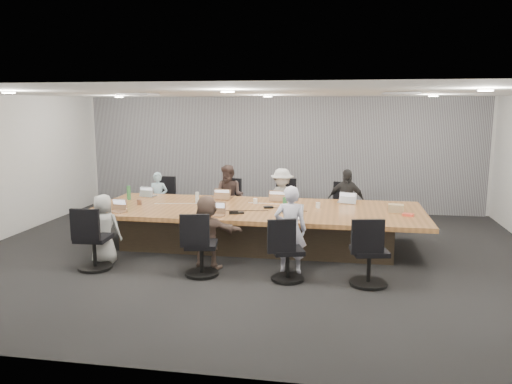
% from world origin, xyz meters
% --- Properties ---
extents(floor, '(10.00, 8.00, 0.00)m').
position_xyz_m(floor, '(0.00, 0.00, 0.00)').
color(floor, black).
rests_on(floor, ground).
extents(ceiling, '(10.00, 8.00, 0.00)m').
position_xyz_m(ceiling, '(0.00, 0.00, 2.80)').
color(ceiling, white).
rests_on(ceiling, wall_back).
extents(wall_back, '(10.00, 0.00, 2.80)m').
position_xyz_m(wall_back, '(0.00, 4.00, 1.40)').
color(wall_back, beige).
rests_on(wall_back, ground).
extents(wall_front, '(10.00, 0.00, 2.80)m').
position_xyz_m(wall_front, '(0.00, -4.00, 1.40)').
color(wall_front, beige).
rests_on(wall_front, ground).
extents(curtain, '(9.80, 0.04, 2.80)m').
position_xyz_m(curtain, '(0.00, 3.92, 1.40)').
color(curtain, gray).
rests_on(curtain, ground).
extents(conference_table, '(6.00, 2.20, 0.74)m').
position_xyz_m(conference_table, '(0.00, 0.50, 0.40)').
color(conference_table, '#3C3022').
rests_on(conference_table, ground).
extents(chair_0, '(0.55, 0.55, 0.79)m').
position_xyz_m(chair_0, '(-2.42, 2.20, 0.40)').
color(chair_0, black).
rests_on(chair_0, ground).
extents(chair_1, '(0.65, 0.65, 0.79)m').
position_xyz_m(chair_1, '(-0.83, 2.20, 0.39)').
color(chair_1, black).
rests_on(chair_1, ground).
extents(chair_2, '(0.62, 0.62, 0.82)m').
position_xyz_m(chair_2, '(0.30, 2.20, 0.41)').
color(chair_2, black).
rests_on(chair_2, ground).
extents(chair_3, '(0.64, 0.64, 0.74)m').
position_xyz_m(chair_3, '(1.62, 2.20, 0.37)').
color(chair_3, black).
rests_on(chair_3, ground).
extents(chair_4, '(0.60, 0.60, 0.85)m').
position_xyz_m(chair_4, '(-2.35, -1.20, 0.43)').
color(chair_4, black).
rests_on(chair_4, ground).
extents(chair_5, '(0.63, 0.63, 0.81)m').
position_xyz_m(chair_5, '(-0.58, -1.20, 0.41)').
color(chair_5, black).
rests_on(chair_5, ground).
extents(chair_6, '(0.65, 0.65, 0.77)m').
position_xyz_m(chair_6, '(0.75, -1.20, 0.38)').
color(chair_6, black).
rests_on(chair_6, ground).
extents(chair_7, '(0.68, 0.68, 0.85)m').
position_xyz_m(chair_7, '(1.94, -1.20, 0.43)').
color(chair_7, black).
rests_on(chair_7, ground).
extents(person_0, '(0.44, 0.31, 1.16)m').
position_xyz_m(person_0, '(-2.42, 1.85, 0.58)').
color(person_0, '#9ABDCD').
rests_on(person_0, ground).
extents(laptop_0, '(0.32, 0.25, 0.02)m').
position_xyz_m(laptop_0, '(-2.42, 1.30, 0.75)').
color(laptop_0, '#B2B2B7').
rests_on(laptop_0, conference_table).
extents(person_1, '(0.73, 0.61, 1.35)m').
position_xyz_m(person_1, '(-0.83, 1.85, 0.68)').
color(person_1, '#40302C').
rests_on(person_1, ground).
extents(laptop_1, '(0.36, 0.27, 0.02)m').
position_xyz_m(laptop_1, '(-0.83, 1.30, 0.75)').
color(laptop_1, '#8C6647').
rests_on(laptop_1, conference_table).
extents(person_2, '(0.88, 0.56, 1.30)m').
position_xyz_m(person_2, '(0.30, 1.85, 0.65)').
color(person_2, '#ACAEAC').
rests_on(person_2, ground).
extents(laptop_2, '(0.35, 0.24, 0.02)m').
position_xyz_m(laptop_2, '(0.30, 1.30, 0.75)').
color(laptop_2, '#8C6647').
rests_on(laptop_2, conference_table).
extents(person_3, '(0.83, 0.49, 1.32)m').
position_xyz_m(person_3, '(1.62, 1.85, 0.66)').
color(person_3, '#252526').
rests_on(person_3, ground).
extents(laptop_3, '(0.35, 0.27, 0.02)m').
position_xyz_m(laptop_3, '(1.62, 1.30, 0.75)').
color(laptop_3, '#B2B2B7').
rests_on(laptop_3, conference_table).
extents(person_4, '(0.59, 0.42, 1.16)m').
position_xyz_m(person_4, '(-2.35, -0.85, 0.58)').
color(person_4, '#A3A5A3').
rests_on(person_4, ground).
extents(laptop_4, '(0.31, 0.24, 0.02)m').
position_xyz_m(laptop_4, '(-2.35, -0.30, 0.75)').
color(laptop_4, '#8C6647').
rests_on(laptop_4, conference_table).
extents(person_5, '(1.15, 0.50, 1.20)m').
position_xyz_m(person_5, '(-0.58, -0.85, 0.60)').
color(person_5, brown).
rests_on(person_5, ground).
extents(laptop_5, '(0.30, 0.21, 0.02)m').
position_xyz_m(laptop_5, '(-0.58, -0.30, 0.75)').
color(laptop_5, '#8C6647').
rests_on(laptop_5, conference_table).
extents(person_6, '(0.52, 0.36, 1.39)m').
position_xyz_m(person_6, '(0.75, -0.85, 0.69)').
color(person_6, silver).
rests_on(person_6, ground).
extents(laptop_6, '(0.31, 0.22, 0.02)m').
position_xyz_m(laptop_6, '(0.75, -0.30, 0.75)').
color(laptop_6, '#B2B2B7').
rests_on(laptop_6, conference_table).
extents(bottle_green_left, '(0.10, 0.10, 0.28)m').
position_xyz_m(bottle_green_left, '(-2.65, 0.86, 0.88)').
color(bottle_green_left, '#32793F').
rests_on(bottle_green_left, conference_table).
extents(bottle_green_right, '(0.09, 0.09, 0.27)m').
position_xyz_m(bottle_green_right, '(0.56, 0.14, 0.88)').
color(bottle_green_right, '#32793F').
rests_on(bottle_green_right, conference_table).
extents(bottle_clear, '(0.08, 0.08, 0.22)m').
position_xyz_m(bottle_clear, '(-1.19, 0.70, 0.85)').
color(bottle_clear, silver).
rests_on(bottle_clear, conference_table).
extents(cup_white_far, '(0.09, 0.09, 0.10)m').
position_xyz_m(cup_white_far, '(-0.10, 0.88, 0.79)').
color(cup_white_far, white).
rests_on(cup_white_far, conference_table).
extents(cup_white_near, '(0.10, 0.10, 0.10)m').
position_xyz_m(cup_white_near, '(1.11, 0.68, 0.79)').
color(cup_white_near, white).
rests_on(cup_white_near, conference_table).
extents(mug_brown, '(0.12, 0.12, 0.11)m').
position_xyz_m(mug_brown, '(-2.24, 0.40, 0.79)').
color(mug_brown, brown).
rests_on(mug_brown, conference_table).
extents(mic_left, '(0.17, 0.14, 0.03)m').
position_xyz_m(mic_left, '(-0.21, -0.04, 0.75)').
color(mic_left, black).
rests_on(mic_left, conference_table).
extents(mic_right, '(0.19, 0.16, 0.03)m').
position_xyz_m(mic_right, '(0.21, 0.50, 0.76)').
color(mic_right, black).
rests_on(mic_right, conference_table).
extents(stapler, '(0.16, 0.08, 0.06)m').
position_xyz_m(stapler, '(-0.30, -0.12, 0.77)').
color(stapler, black).
rests_on(stapler, conference_table).
extents(canvas_bag, '(0.27, 0.18, 0.14)m').
position_xyz_m(canvas_bag, '(2.47, 0.53, 0.81)').
color(canvas_bag, tan).
rests_on(canvas_bag, conference_table).
extents(snack_packet, '(0.21, 0.17, 0.04)m').
position_xyz_m(snack_packet, '(2.65, 0.26, 0.76)').
color(snack_packet, '#E74B34').
rests_on(snack_packet, conference_table).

